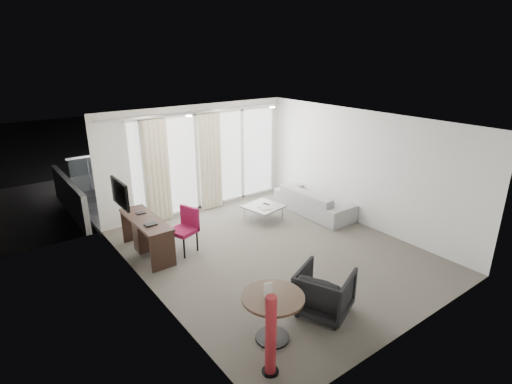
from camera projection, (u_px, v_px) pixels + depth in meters
floor at (274, 252)px, 7.98m from camera, size 5.00×6.00×0.00m
ceiling at (276, 122)px, 7.11m from camera, size 5.00×6.00×0.00m
wall_left at (149, 223)px, 6.14m from camera, size 0.00×6.00×2.60m
wall_right at (361, 169)px, 8.95m from camera, size 0.00×6.00×2.60m
wall_front at (418, 251)px, 5.27m from camera, size 5.00×0.00×2.60m
window_panel at (209, 160)px, 10.00m from camera, size 4.00×0.02×2.38m
window_frame at (209, 160)px, 9.99m from camera, size 4.10×0.06×2.44m
curtain_left at (157, 172)px, 9.06m from camera, size 0.60×0.20×2.38m
curtain_right at (211, 162)px, 9.85m from camera, size 0.60×0.20×2.38m
curtain_track at (199, 112)px, 9.29m from camera, size 4.80×0.04×0.04m
downlight_a at (189, 116)px, 7.81m from camera, size 0.12×0.12×0.02m
downlight_b at (272, 107)px, 8.99m from camera, size 0.12×0.12×0.02m
desk at (147, 236)px, 7.80m from camera, size 0.50×1.59×0.74m
tv at (120, 194)px, 7.24m from camera, size 0.05×0.80×0.50m
desk_chair at (183, 231)px, 7.83m from camera, size 0.62×0.60×0.91m
round_table at (273, 318)px, 5.47m from camera, size 0.90×0.90×0.69m
menu_card at (268, 294)px, 5.35m from camera, size 0.11×0.06×0.21m
red_lamp at (271, 336)px, 4.82m from camera, size 0.26×0.26×1.10m
tub_armchair at (324, 291)px, 6.04m from camera, size 1.04×1.03×0.72m
coffee_table at (263, 213)px, 9.44m from camera, size 0.91×0.91×0.35m
remote at (266, 204)px, 9.48m from camera, size 0.08×0.16×0.02m
magazine at (265, 208)px, 9.25m from camera, size 0.27×0.31×0.02m
sofa at (314, 201)px, 9.79m from camera, size 0.83×2.12×0.62m
terrace_slab at (184, 191)px, 11.57m from camera, size 5.60×3.00×0.12m
rattan_chair_a at (190, 177)px, 11.36m from camera, size 0.65×0.65×0.78m
rattan_chair_b at (224, 170)px, 12.03m from camera, size 0.62×0.62×0.76m
rattan_table at (233, 182)px, 11.39m from camera, size 0.50×0.50×0.49m
balustrade at (162, 162)px, 12.48m from camera, size 5.50×0.06×1.05m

